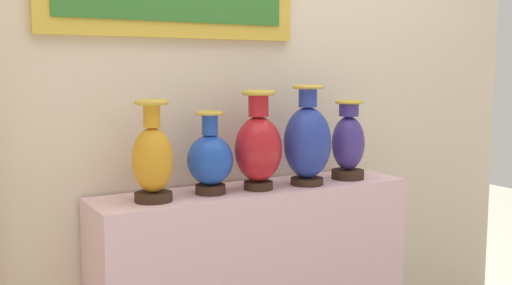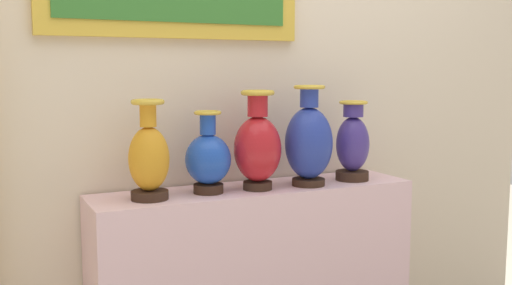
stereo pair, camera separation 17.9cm
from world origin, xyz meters
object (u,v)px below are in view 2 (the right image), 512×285
(vase_cobalt, at_px, (309,142))
(vase_indigo, at_px, (353,144))
(vase_sapphire, at_px, (208,159))
(vase_crimson, at_px, (258,146))
(vase_amber, at_px, (149,158))

(vase_cobalt, distance_m, vase_indigo, 0.23)
(vase_sapphire, relative_size, vase_crimson, 0.81)
(vase_cobalt, height_order, vase_indigo, vase_cobalt)
(vase_sapphire, relative_size, vase_cobalt, 0.77)
(vase_crimson, height_order, vase_indigo, vase_crimson)
(vase_amber, distance_m, vase_indigo, 0.87)
(vase_crimson, relative_size, vase_cobalt, 0.96)
(vase_amber, height_order, vase_crimson, vase_crimson)
(vase_amber, bearing_deg, vase_crimson, -0.66)
(vase_amber, height_order, vase_cobalt, vase_cobalt)
(vase_cobalt, xyz_separation_m, vase_indigo, (0.22, 0.02, -0.02))
(vase_amber, xyz_separation_m, vase_cobalt, (0.64, -0.02, 0.02))
(vase_sapphire, bearing_deg, vase_crimson, -5.82)
(vase_crimson, height_order, vase_cobalt, vase_cobalt)
(vase_sapphire, bearing_deg, vase_amber, -176.25)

